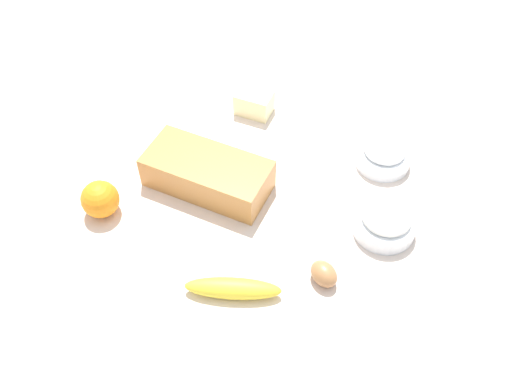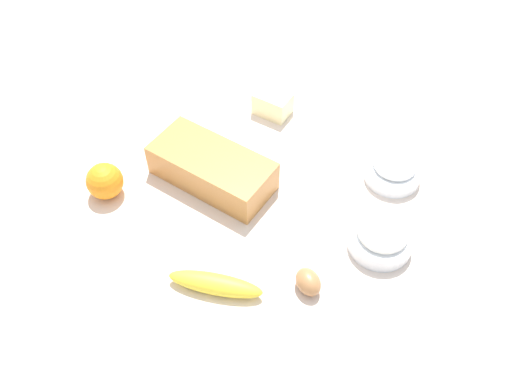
# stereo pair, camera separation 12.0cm
# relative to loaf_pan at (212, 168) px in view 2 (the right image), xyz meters

# --- Properties ---
(ground_plane) EXTENTS (2.40, 2.40, 0.02)m
(ground_plane) POSITION_rel_loaf_pan_xyz_m (0.12, 0.01, -0.05)
(ground_plane) COLOR beige
(loaf_pan) EXTENTS (0.30, 0.17, 0.08)m
(loaf_pan) POSITION_rel_loaf_pan_xyz_m (0.00, 0.00, 0.00)
(loaf_pan) COLOR #B77A3D
(loaf_pan) RESTS_ON ground_plane
(flour_bowl) EXTENTS (0.13, 0.13, 0.07)m
(flour_bowl) POSITION_rel_loaf_pan_xyz_m (0.39, 0.10, -0.01)
(flour_bowl) COLOR white
(flour_bowl) RESTS_ON ground_plane
(sugar_bowl) EXTENTS (0.13, 0.13, 0.06)m
(sugar_bowl) POSITION_rel_loaf_pan_xyz_m (0.30, 0.28, -0.01)
(sugar_bowl) COLOR white
(sugar_bowl) RESTS_ON ground_plane
(banana) EXTENTS (0.19, 0.13, 0.04)m
(banana) POSITION_rel_loaf_pan_xyz_m (0.21, -0.20, -0.02)
(banana) COLOR yellow
(banana) RESTS_ON ground_plane
(orange_fruit) EXTENTS (0.08, 0.08, 0.08)m
(orange_fruit) POSITION_rel_loaf_pan_xyz_m (-0.15, -0.19, -0.00)
(orange_fruit) COLOR orange
(orange_fruit) RESTS_ON ground_plane
(butter_block) EXTENTS (0.10, 0.08, 0.06)m
(butter_block) POSITION_rel_loaf_pan_xyz_m (-0.05, 0.27, -0.01)
(butter_block) COLOR #F4EDB2
(butter_block) RESTS_ON ground_plane
(egg_near_butter) EXTENTS (0.07, 0.07, 0.05)m
(egg_near_butter) POSITION_rel_loaf_pan_xyz_m (0.34, -0.08, -0.02)
(egg_near_butter) COLOR #A97245
(egg_near_butter) RESTS_ON ground_plane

